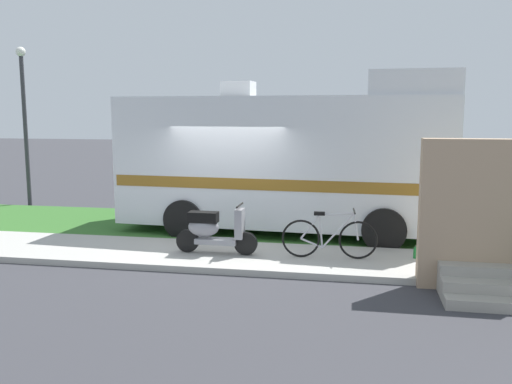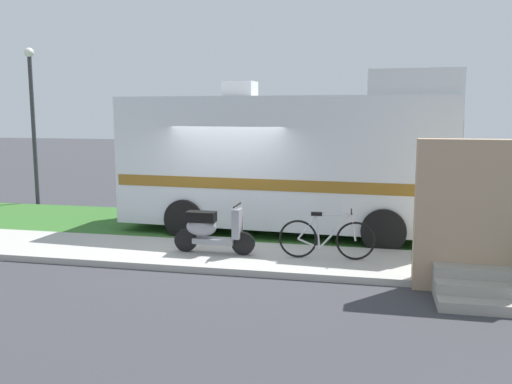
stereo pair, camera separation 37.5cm
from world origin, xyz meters
name	(u,v)px [view 1 (the left image)]	position (x,y,z in m)	size (l,w,h in m)	color
ground_plane	(226,244)	(0.00, 0.00, 0.00)	(80.00, 80.00, 0.00)	#38383D
sidewalk	(211,256)	(0.00, -1.20, 0.06)	(24.00, 2.00, 0.12)	#ADAAA3
grass_strip	(240,228)	(0.00, 1.50, 0.04)	(24.00, 3.40, 0.08)	#336628
motorhome_rv	(290,159)	(1.20, 1.31, 1.73)	(7.49, 2.98, 3.64)	silver
scooter	(213,230)	(0.05, -1.22, 0.58)	(1.59, 0.50, 0.97)	black
bicycle	(329,237)	(2.25, -1.18, 0.51)	(1.76, 0.52, 0.91)	black
pickup_truck_near	(407,170)	(4.25, 6.29, 1.00)	(5.36, 2.36, 1.88)	#1E478C
pickup_truck_far	(273,160)	(-0.39, 9.19, 0.99)	(5.60, 2.34, 1.86)	#1E2328
porch_steps	(486,232)	(4.72, -2.29, 0.97)	(2.00, 1.26, 2.40)	#9E998E
bottle_green	(415,253)	(3.82, -0.91, 0.22)	(0.07, 0.07, 0.24)	#19722D
street_lamp_post	(24,112)	(-6.93, 3.60, 2.80)	(0.28, 0.28, 4.66)	#333338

